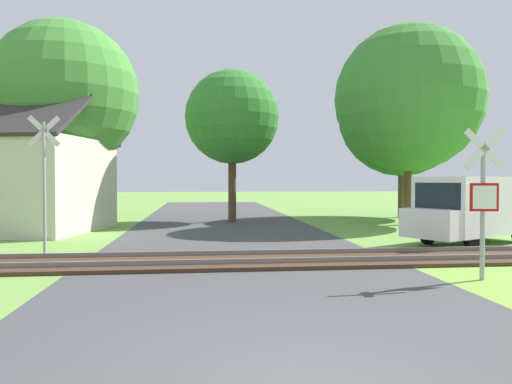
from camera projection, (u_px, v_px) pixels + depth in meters
The scene contains 11 objects.
ground_plane at pixel (300, 384), 5.25m from camera, with size 160.00×160.00×0.00m, color #6B9942.
road_asphalt at pixel (272, 327), 7.24m from camera, with size 8.16×80.00×0.01m, color #424244.
rail_track at pixel (241, 260), 12.87m from camera, with size 60.00×2.60×0.22m.
stop_sign_near at pixel (483, 197), 10.58m from camera, with size 0.87×0.19×3.24m.
crossing_sign_far at pixel (44, 176), 13.92m from camera, with size 0.88×0.16×3.94m.
house at pixel (14, 182), 20.60m from camera, with size 8.00×7.46×5.67m.
tree_far at pixel (401, 113), 27.94m from camera, with size 7.06×7.06×9.38m.
tree_right at pixel (408, 99), 23.41m from camera, with size 6.88×6.88×9.39m.
tree_center at pixel (232, 117), 25.16m from camera, with size 4.75×4.75×7.68m.
tree_left at pixel (64, 95), 22.57m from camera, with size 6.65×6.65×9.32m.
mail_truck at pixel (471, 207), 16.58m from camera, with size 5.17×4.04×2.24m.
Camera 1 is at (-1.03, -5.12, 2.16)m, focal length 35.00 mm.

